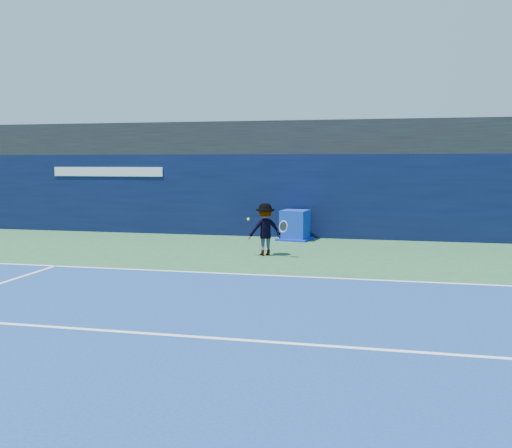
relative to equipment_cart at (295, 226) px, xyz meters
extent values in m
plane|color=#295B35|center=(-0.38, -9.42, -0.48)|extent=(80.00, 80.00, 0.00)
cube|color=white|center=(-0.38, -6.42, -0.47)|extent=(24.00, 0.10, 0.01)
cube|color=white|center=(-0.38, -11.42, -0.47)|extent=(24.00, 0.10, 0.01)
cube|color=black|center=(-0.38, 2.08, 3.12)|extent=(36.00, 3.00, 1.20)
cube|color=black|center=(-0.38, 1.08, 1.02)|extent=(36.00, 1.00, 3.00)
cube|color=white|center=(-7.38, 0.57, 1.87)|extent=(4.50, 0.04, 0.35)
cube|color=#0C2CAB|center=(0.00, 0.00, 0.05)|extent=(1.01, 1.01, 1.05)
cube|color=#0D20B7|center=(0.00, 0.00, -0.44)|extent=(1.26, 1.26, 0.07)
imported|color=silver|center=(-0.36, -3.48, 0.29)|extent=(1.13, 0.93, 1.53)
cylinder|color=black|center=(0.09, -3.73, 0.17)|extent=(0.07, 0.13, 0.24)
torus|color=silver|center=(0.23, -3.78, 0.42)|extent=(0.28, 0.16, 0.27)
cylinder|color=black|center=(0.23, -3.78, 0.42)|extent=(0.24, 0.12, 0.23)
sphere|color=#C1F51B|center=(-0.70, -4.16, 0.65)|extent=(0.08, 0.08, 0.08)
camera|label=1|loc=(2.96, -19.67, 2.26)|focal=40.00mm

